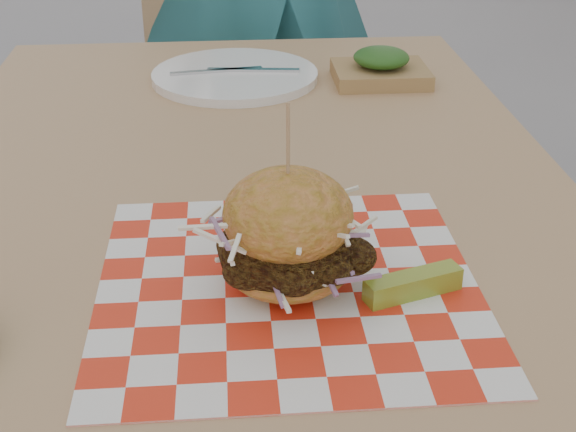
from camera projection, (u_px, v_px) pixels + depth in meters
name	position (u px, v px, depth m)	size (l,w,h in m)	color
patio_table	(243.00, 231.00, 1.02)	(0.80, 1.20, 0.75)	tan
patio_chair	(226.00, 78.00, 1.94)	(0.48, 0.48, 0.95)	tan
paper_liner	(288.00, 284.00, 0.77)	(0.36, 0.36, 0.00)	red
sandwich	(288.00, 237.00, 0.74)	(0.16, 0.16, 0.18)	#C47A37
pickle_spear	(413.00, 284.00, 0.74)	(0.10, 0.02, 0.02)	#929E2D
place_setting	(235.00, 76.00, 1.30)	(0.27, 0.27, 0.02)	white
kraft_tray	(381.00, 68.00, 1.29)	(0.15, 0.12, 0.06)	#9B7846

